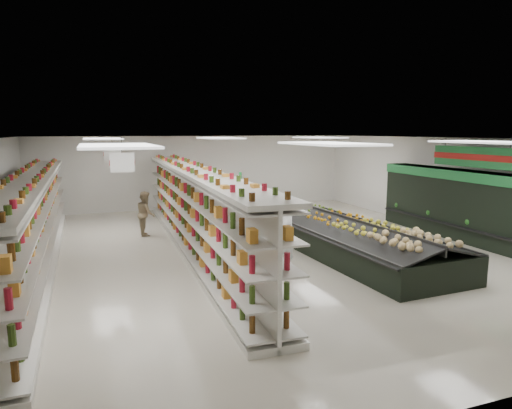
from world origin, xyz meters
name	(u,v)px	position (x,y,z in m)	size (l,w,h in m)	color
floor	(258,251)	(0.00, 0.00, 0.00)	(16.00, 16.00, 0.00)	beige
ceiling	(259,139)	(0.00, 0.00, 3.20)	(14.00, 16.00, 0.02)	white
wall_back	(196,172)	(0.00, 8.00, 1.60)	(14.00, 0.02, 3.20)	white
wall_front	(490,283)	(0.00, -8.00, 1.60)	(14.00, 0.02, 3.20)	white
wall_right	(454,186)	(7.00, 0.00, 1.60)	(0.02, 16.00, 3.20)	white
produce_wall_case	(478,204)	(6.53, -1.50, 1.24)	(0.93, 8.00, 2.20)	black
aisle_sign_near	(122,163)	(-3.80, -2.00, 2.75)	(0.52, 0.06, 0.75)	white
aisle_sign_far	(113,154)	(-3.80, 2.00, 2.75)	(0.52, 0.06, 0.75)	white
hortifruti_banner	(474,157)	(6.25, -1.50, 2.65)	(0.12, 3.20, 0.95)	#207B39
gondola_left	(33,226)	(-5.86, 0.41, 1.06)	(1.17, 13.29, 2.30)	silver
gondola_center	(194,213)	(-1.68, 0.80, 1.08)	(1.40, 13.56, 2.35)	silver
produce_island	(351,238)	(2.27, -1.25, 0.47)	(2.86, 7.08, 1.04)	black
soda_endcap	(228,197)	(0.73, 5.50, 0.80)	(1.41, 1.07, 1.64)	#B31814
shopper_main	(283,235)	(-0.13, -2.06, 0.90)	(0.66, 0.43, 1.81)	white
shopper_background	(146,213)	(-2.80, 3.13, 0.73)	(0.71, 0.44, 1.46)	#98815E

